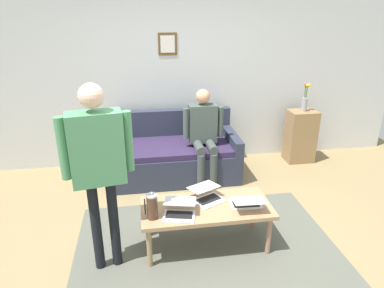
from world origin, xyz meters
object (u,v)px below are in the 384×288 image
(flower_vase, at_px, (305,100))
(person_seated, at_px, (204,131))
(couch, at_px, (176,155))
(coffee_table, at_px, (206,210))
(french_press, at_px, (152,206))
(side_shelf, at_px, (300,136))
(laptop_right, at_px, (207,196))
(laptop_center, at_px, (179,211))
(person_standing, at_px, (98,157))
(laptop_left, at_px, (247,203))

(flower_vase, distance_m, person_seated, 1.69)
(couch, relative_size, person_seated, 1.34)
(coffee_table, xyz_separation_m, flower_vase, (-1.86, -1.84, 0.57))
(french_press, bearing_deg, person_seated, -116.57)
(couch, bearing_deg, french_press, 76.90)
(couch, relative_size, side_shelf, 2.11)
(couch, distance_m, flower_vase, 2.10)
(french_press, height_order, side_shelf, side_shelf)
(laptop_right, bearing_deg, person_seated, -99.07)
(french_press, distance_m, flower_vase, 3.12)
(laptop_center, relative_size, person_standing, 0.21)
(french_press, distance_m, person_standing, 0.68)
(laptop_right, height_order, person_standing, person_standing)
(laptop_left, bearing_deg, flower_vase, -127.68)
(french_press, xyz_separation_m, side_shelf, (-2.39, -1.96, -0.18))
(laptop_right, xyz_separation_m, side_shelf, (-1.83, -1.72, -0.10))
(flower_vase, distance_m, person_standing, 3.46)
(laptop_center, relative_size, flower_vase, 0.86)
(laptop_left, relative_size, person_seated, 0.27)
(flower_vase, bearing_deg, side_shelf, -10.18)
(laptop_left, xyz_separation_m, person_seated, (0.15, -1.49, 0.23))
(person_seated, bearing_deg, laptop_center, 71.23)
(side_shelf, bearing_deg, laptop_right, 43.32)
(side_shelf, xyz_separation_m, flower_vase, (-0.00, 0.00, 0.58))
(laptop_right, bearing_deg, coffee_table, 73.72)
(laptop_left, relative_size, person_standing, 0.20)
(flower_vase, bearing_deg, person_standing, 35.18)
(laptop_center, relative_size, side_shelf, 0.45)
(person_standing, bearing_deg, french_press, -176.31)
(laptop_left, height_order, person_seated, person_seated)
(side_shelf, bearing_deg, laptop_left, 52.37)
(coffee_table, bearing_deg, laptop_right, -106.28)
(laptop_center, relative_size, person_seated, 0.29)
(couch, distance_m, side_shelf, 1.99)
(person_standing, bearing_deg, couch, -115.06)
(person_standing, bearing_deg, laptop_left, -176.54)
(french_press, bearing_deg, side_shelf, -140.62)
(side_shelf, bearing_deg, person_seated, 14.41)
(person_seated, bearing_deg, couch, -32.12)
(french_press, xyz_separation_m, person_seated, (-0.77, -1.55, 0.14))
(coffee_table, bearing_deg, couch, -85.86)
(couch, xyz_separation_m, laptop_center, (0.16, 1.76, 0.20))
(couch, relative_size, french_press, 6.25)
(laptop_right, xyz_separation_m, person_standing, (1.00, 0.27, 0.61))
(laptop_left, distance_m, laptop_right, 0.40)
(flower_vase, bearing_deg, laptop_left, 52.32)
(laptop_right, height_order, flower_vase, flower_vase)
(french_press, relative_size, person_seated, 0.21)
(coffee_table, xyz_separation_m, person_standing, (0.96, 0.15, 0.70))
(coffee_table, relative_size, french_press, 4.66)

